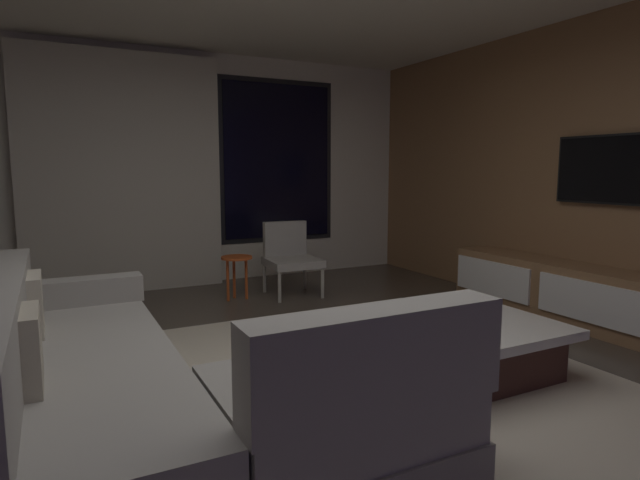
{
  "coord_description": "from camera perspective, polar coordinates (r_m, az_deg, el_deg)",
  "views": [
    {
      "loc": [
        -1.28,
        -2.6,
        1.35
      ],
      "look_at": [
        0.64,
        1.14,
        0.79
      ],
      "focal_mm": 29.53,
      "sensor_mm": 36.0,
      "label": 1
    }
  ],
  "objects": [
    {
      "name": "mounted_tv",
      "position": [
        5.1,
        29.03,
        6.7
      ],
      "size": [
        0.05,
        1.02,
        0.59
      ],
      "color": "black"
    },
    {
      "name": "floor",
      "position": [
        3.2,
        -0.94,
        -17.3
      ],
      "size": [
        9.2,
        9.2,
        0.0
      ],
      "primitive_type": "plane",
      "color": "#473D33"
    },
    {
      "name": "side_stool",
      "position": [
        5.52,
        -9.04,
        -2.63
      ],
      "size": [
        0.32,
        0.32,
        0.46
      ],
      "color": "#BF4C1E",
      "rests_on": "floor"
    },
    {
      "name": "book_stack_on_coffee_table",
      "position": [
        3.64,
        15.74,
        -7.96
      ],
      "size": [
        0.23,
        0.2,
        0.05
      ],
      "color": "#A04958",
      "rests_on": "coffee_table"
    },
    {
      "name": "sectional_couch",
      "position": [
        2.79,
        -18.54,
        -15.07
      ],
      "size": [
        1.98,
        2.5,
        0.82
      ],
      "color": "gray",
      "rests_on": "floor"
    },
    {
      "name": "accent_chair_near_window",
      "position": [
        5.73,
        -3.29,
        -1.55
      ],
      "size": [
        0.57,
        0.59,
        0.78
      ],
      "color": "#B2ADA0",
      "rests_on": "floor"
    },
    {
      "name": "coffee_table",
      "position": [
        3.71,
        14.23,
        -10.85
      ],
      "size": [
        1.16,
        1.16,
        0.36
      ],
      "color": "#462820",
      "rests_on": "floor"
    },
    {
      "name": "media_console",
      "position": [
        4.97,
        28.94,
        -6.08
      ],
      "size": [
        0.46,
        3.1,
        0.52
      ],
      "color": "#8E6642",
      "rests_on": "floor"
    },
    {
      "name": "back_wall_with_window",
      "position": [
        6.34,
        -16.24,
        7.29
      ],
      "size": [
        6.6,
        0.3,
        2.7
      ],
      "color": "silver",
      "rests_on": "floor"
    },
    {
      "name": "area_rug",
      "position": [
        3.27,
        5.61,
        -16.6
      ],
      "size": [
        3.2,
        3.8,
        0.01
      ],
      "primitive_type": "cube",
      "color": "beige",
      "rests_on": "floor"
    }
  ]
}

